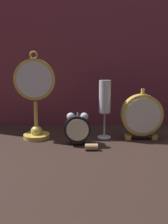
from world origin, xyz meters
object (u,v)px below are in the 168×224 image
pocket_watch_on_stand (35,99)px  alarm_clock_twin_bell (78,127)px  mantel_clock_silver (142,115)px  champagne_flute (105,100)px  wine_cork (91,147)px

pocket_watch_on_stand → alarm_clock_twin_bell: size_ratio=2.82×
pocket_watch_on_stand → mantel_clock_silver: 0.40m
mantel_clock_silver → champagne_flute: 0.15m
alarm_clock_twin_bell → wine_cork: bearing=-50.0°
pocket_watch_on_stand → wine_cork: 0.28m
champagne_flute → wine_cork: size_ratio=5.23×
mantel_clock_silver → wine_cork: 0.24m
pocket_watch_on_stand → alarm_clock_twin_bell: (0.16, -0.08, -0.09)m
pocket_watch_on_stand → champagne_flute: size_ratio=1.48×
pocket_watch_on_stand → champagne_flute: (0.26, 0.00, -0.01)m
pocket_watch_on_stand → alarm_clock_twin_bell: 0.20m
mantel_clock_silver → wine_cork: bearing=-149.0°
alarm_clock_twin_bell → wine_cork: 0.09m
pocket_watch_on_stand → champagne_flute: 0.26m
pocket_watch_on_stand → wine_cork: pocket_watch_on_stand is taller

